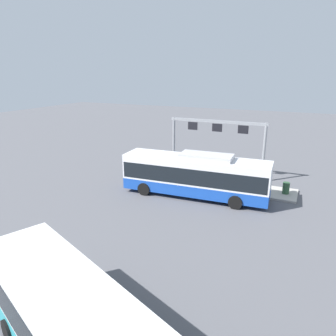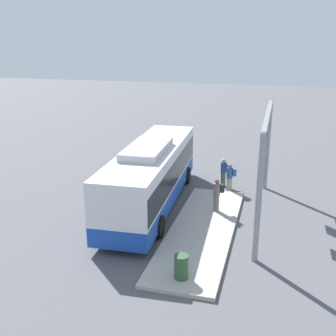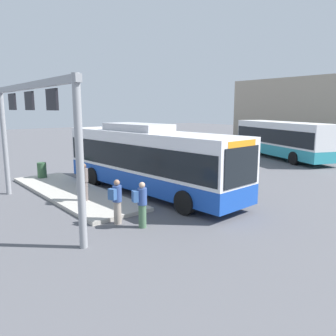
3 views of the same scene
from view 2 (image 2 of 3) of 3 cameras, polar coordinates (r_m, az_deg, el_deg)
The scene contains 8 objects.
ground_plane at distance 21.40m, azimuth -2.23°, elevation -5.24°, with size 120.00×120.00×0.00m, color #56565B.
platform_curb at distance 18.64m, azimuth 4.80°, elevation -8.67°, with size 10.00×2.80×0.16m, color #B2ADA3.
bus_main at distance 20.76m, azimuth -2.30°, elevation -0.64°, with size 11.25×3.14×3.46m.
person_boarding at distance 24.04m, azimuth 7.86°, elevation -0.52°, with size 0.45×0.59×1.67m.
person_waiting_near at distance 23.14m, azimuth 8.71°, elevation -1.28°, with size 0.46×0.59×1.67m.
person_waiting_mid at distance 20.15m, azimuth 6.91°, elevation -3.65°, with size 0.53×0.61×1.67m.
platform_sign_gantry at distance 19.31m, azimuth 13.58°, elevation 3.38°, with size 8.80×0.24×5.20m.
trash_bin at distance 14.86m, azimuth 1.88°, elevation -13.68°, with size 0.52×0.52×0.90m, color #2D5133.
Camera 2 is at (-18.75, -6.05, 8.36)m, focal length 43.40 mm.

